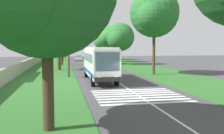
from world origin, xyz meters
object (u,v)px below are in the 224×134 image
Objects in this scene: roadside_tree_left_0 at (65,38)px; roadside_tree_right_0 at (109,37)px; roadside_tree_right_1 at (103,40)px; roadside_tree_left_2 at (62,36)px; trailing_car_1 at (98,61)px; coach_bus at (99,62)px; roadside_tree_right_4 at (153,14)px; utility_pole at (68,43)px; trailing_minibus_0 at (88,54)px; trailing_car_0 at (103,63)px; trailing_car_2 at (96,60)px; roadside_tree_left_1 at (58,36)px; trailing_car_3 at (78,58)px; roadside_tree_right_3 at (119,38)px; roadside_tree_left_3 at (60,23)px.

roadside_tree_right_0 is at bearing -154.08° from roadside_tree_left_0.
roadside_tree_left_2 is at bearing 88.33° from roadside_tree_right_1.
roadside_tree_left_2 is at bearing 23.95° from trailing_car_1.
roadside_tree_right_1 is at bearing -9.49° from coach_bus.
utility_pole is at bearing 94.50° from roadside_tree_right_4.
coach_bus is 5.53m from utility_pole.
trailing_minibus_0 is at bearing 29.68° from roadside_tree_right_1.
roadside_tree_left_2 reaches higher than coach_bus.
trailing_car_2 is at bearing -1.44° from trailing_car_0.
trailing_car_2 is 29.02m from roadside_tree_right_4.
roadside_tree_right_4 is (-39.11, -0.56, 2.44)m from roadside_tree_right_1.
roadside_tree_left_0 reaches higher than roadside_tree_right_1.
roadside_tree_left_0 is at bearing -1.79° from roadside_tree_left_1.
utility_pole is at bearing 174.85° from trailing_car_3.
coach_bus is 34.88m from roadside_tree_right_0.
roadside_tree_left_0 reaches higher than roadside_tree_right_3.
utility_pole is (-10.11, -1.38, -1.27)m from roadside_tree_left_1.
trailing_car_1 is 0.72× the size of trailing_minibus_0.
trailing_car_0 is 0.49× the size of roadside_tree_right_1.
roadside_tree_right_3 is (-1.14, -12.06, -2.91)m from roadside_tree_left_3.
roadside_tree_right_1 is at bearing 1.09° from roadside_tree_right_3.
trailing_car_3 is 8.96m from roadside_tree_right_1.
roadside_tree_left_1 is (-41.30, 1.29, -1.03)m from roadside_tree_left_0.
roadside_tree_right_3 is at bearing -160.36° from roadside_tree_left_0.
trailing_minibus_0 reaches higher than trailing_car_1.
roadside_tree_left_1 is at bearing 178.21° from roadside_tree_left_0.
roadside_tree_right_3 is (-2.57, -4.17, 4.99)m from trailing_car_1.
roadside_tree_left_1 is at bearing 166.97° from trailing_minibus_0.
roadside_tree_left_3 reaches higher than roadside_tree_right_0.
roadside_tree_right_3 is at bearing -149.19° from roadside_tree_left_2.
roadside_tree_left_2 is (11.68, 8.01, 6.15)m from trailing_car_2.
trailing_car_0 is 6.29m from trailing_car_1.
roadside_tree_right_0 is 1.02× the size of roadside_tree_right_3.
roadside_tree_left_2 is (23.56, 7.71, 6.15)m from trailing_car_0.
trailing_car_3 is (14.84, 3.37, 0.00)m from trailing_car_1.
roadside_tree_right_1 reaches higher than trailing_minibus_0.
trailing_car_0 is at bearing -22.15° from utility_pole.
roadside_tree_left_3 is (-7.03, 8.23, 7.90)m from trailing_car_2.
trailing_car_3 is 0.49× the size of roadside_tree_right_3.
roadside_tree_right_3 reaches higher than trailing_car_3.
coach_bus is 50.40m from trailing_minibus_0.
trailing_minibus_0 is at bearing -52.89° from roadside_tree_left_2.
roadside_tree_left_0 is (34.65, 6.91, 5.86)m from trailing_car_0.
trailing_minibus_0 is 0.68× the size of roadside_tree_right_0.
trailing_car_1 is 19.88m from roadside_tree_left_2.
roadside_tree_left_1 is 15.77m from roadside_tree_right_4.
roadside_tree_left_0 is at bearing 0.10° from utility_pole.
roadside_tree_right_1 is at bearing 0.82° from roadside_tree_right_4.
roadside_tree_left_1 is at bearing 53.59° from roadside_tree_right_4.
roadside_tree_left_0 is 1.09× the size of utility_pole.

